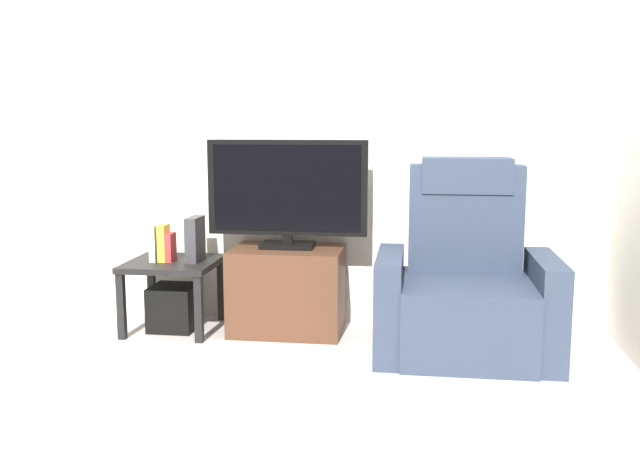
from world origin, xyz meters
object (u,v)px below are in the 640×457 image
tv_stand (287,290)px  book_leftmost (155,243)px  game_console (195,239)px  book_rightmost (170,247)px  side_table (173,271)px  book_middle (164,243)px  recliner_armchair (465,287)px  television (287,191)px  subwoofer_box (174,307)px

tv_stand → book_leftmost: (-0.81, -0.07, 0.29)m
game_console → book_rightmost: bearing=-168.5°
tv_stand → side_table: 0.72m
tv_stand → book_leftmost: book_leftmost is taller
side_table → book_middle: book_middle is taller
recliner_armchair → book_leftmost: recliner_armchair is taller
television → subwoofer_box: size_ratio=3.54×
tv_stand → television: bearing=90.0°
recliner_armchair → book_middle: size_ratio=4.77×
book_leftmost → book_middle: book_middle is taller
recliner_armchair → book_leftmost: 1.88m
book_middle → game_console: (0.19, 0.03, 0.02)m
recliner_armchair → television: bearing=162.7°
book_leftmost → game_console: size_ratio=0.82×
television → subwoofer_box: television is taller
television → subwoofer_box: 1.02m
recliner_armchair → book_leftmost: size_ratio=4.79×
television → book_leftmost: television is taller
tv_stand → game_console: game_console is taller
subwoofer_box → book_leftmost: size_ratio=1.22×
book_rightmost → tv_stand: bearing=5.7°
recliner_armchair → subwoofer_box: recliner_armchair is taller
recliner_armchair → side_table: recliner_armchair is taller
recliner_armchair → side_table: 1.77m
television → side_table: bearing=-174.3°
tv_stand → recliner_armchair: 1.09m
book_leftmost → subwoofer_box: bearing=11.3°
tv_stand → book_rightmost: size_ratio=3.84×
book_rightmost → book_middle: bearing=180.0°
television → subwoofer_box: (-0.71, -0.07, -0.73)m
subwoofer_box → book_middle: bearing=-156.1°
book_leftmost → book_middle: (0.05, 0.00, 0.00)m
television → game_console: (-0.56, -0.06, -0.30)m
television → recliner_armchair: bearing=-13.4°
television → book_rightmost: 0.80m
book_leftmost → book_rightmost: bearing=0.0°
television → side_table: television is taller
subwoofer_box → television: bearing=5.7°
tv_stand → subwoofer_box: (-0.71, -0.05, -0.12)m
tv_stand → side_table: tv_stand is taller
side_table → tv_stand: bearing=4.1°
subwoofer_box → game_console: bearing=3.9°
book_middle → side_table: bearing=23.9°
television → game_console: bearing=-173.9°
recliner_armchair → book_leftmost: bearing=171.1°
book_leftmost → book_rightmost: book_leftmost is taller
recliner_armchair → game_console: bearing=169.4°
subwoofer_box → side_table: bearing=135.0°
tv_stand → game_console: bearing=-175.8°
television → game_console: size_ratio=3.56×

